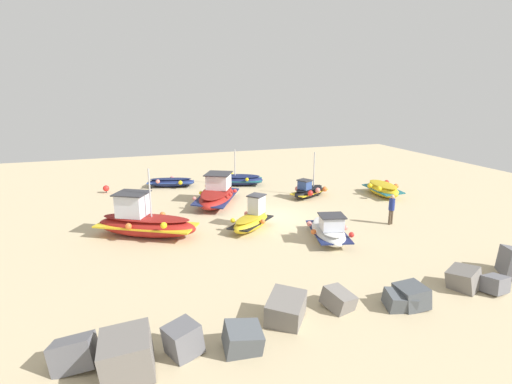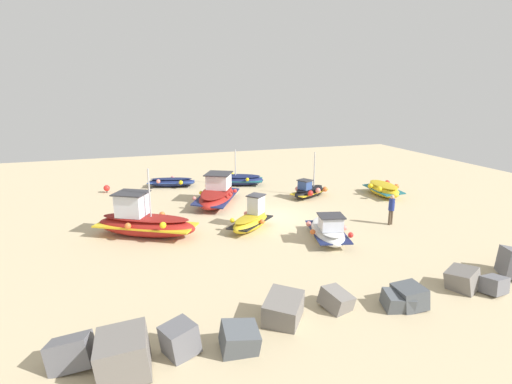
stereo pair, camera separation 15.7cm
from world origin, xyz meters
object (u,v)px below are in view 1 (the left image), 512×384
(fishing_boat_1, at_px, (252,220))
(fishing_boat_5, at_px, (239,180))
(mooring_buoy_0, at_px, (106,188))
(person_walking, at_px, (392,207))
(fishing_boat_2, at_px, (217,194))
(fishing_boat_3, at_px, (144,222))
(fishing_boat_0, at_px, (329,230))
(fishing_boat_6, at_px, (383,189))
(fishing_boat_4, at_px, (309,191))
(fishing_boat_7, at_px, (171,182))

(fishing_boat_1, bearing_deg, fishing_boat_5, 35.16)
(mooring_buoy_0, bearing_deg, person_walking, 140.82)
(fishing_boat_5, distance_m, person_walking, 12.69)
(fishing_boat_2, distance_m, fishing_boat_3, 6.64)
(fishing_boat_0, relative_size, fishing_boat_6, 1.11)
(fishing_boat_2, distance_m, fishing_boat_5, 5.28)
(fishing_boat_2, xyz_separation_m, person_walking, (-8.12, 7.05, 0.31))
(fishing_boat_5, height_order, person_walking, fishing_boat_5)
(mooring_buoy_0, bearing_deg, fishing_boat_4, 157.03)
(fishing_boat_1, distance_m, fishing_boat_3, 5.52)
(fishing_boat_4, height_order, fishing_boat_5, fishing_boat_4)
(fishing_boat_4, bearing_deg, fishing_boat_1, 12.46)
(fishing_boat_4, distance_m, mooring_buoy_0, 14.39)
(fishing_boat_2, xyz_separation_m, fishing_boat_3, (4.84, 4.55, 0.08))
(fishing_boat_2, height_order, mooring_buoy_0, fishing_boat_2)
(fishing_boat_1, xyz_separation_m, fishing_boat_3, (5.46, -0.79, 0.20))
(fishing_boat_1, bearing_deg, fishing_boat_0, -81.96)
(fishing_boat_2, xyz_separation_m, mooring_buoy_0, (6.89, -5.18, -0.32))
(fishing_boat_3, xyz_separation_m, fishing_boat_5, (-7.65, -9.02, -0.32))
(fishing_boat_2, bearing_deg, fishing_boat_1, -145.73)
(fishing_boat_0, relative_size, mooring_buoy_0, 6.84)
(fishing_boat_6, height_order, mooring_buoy_0, fishing_boat_6)
(person_walking, bearing_deg, fishing_boat_2, 36.25)
(fishing_boat_2, height_order, fishing_boat_6, fishing_boat_2)
(fishing_boat_2, bearing_deg, fishing_boat_7, 49.71)
(fishing_boat_4, bearing_deg, fishing_boat_0, 42.97)
(person_walking, bearing_deg, fishing_boat_1, 64.42)
(fishing_boat_2, bearing_deg, fishing_boat_6, -70.85)
(fishing_boat_0, bearing_deg, fishing_boat_7, -142.27)
(fishing_boat_3, xyz_separation_m, fishing_boat_7, (-2.57, -10.16, -0.38))
(fishing_boat_4, distance_m, fishing_boat_5, 6.05)
(fishing_boat_0, relative_size, fishing_boat_1, 1.26)
(fishing_boat_1, relative_size, mooring_buoy_0, 5.42)
(fishing_boat_6, bearing_deg, mooring_buoy_0, 73.70)
(fishing_boat_0, height_order, fishing_boat_2, fishing_boat_2)
(fishing_boat_5, relative_size, fishing_boat_6, 1.12)
(fishing_boat_0, distance_m, person_walking, 4.47)
(fishing_boat_1, xyz_separation_m, person_walking, (-7.50, 1.70, 0.43))
(fishing_boat_5, bearing_deg, fishing_boat_6, -15.60)
(fishing_boat_6, bearing_deg, fishing_boat_7, 66.19)
(person_walking, bearing_deg, fishing_boat_3, 66.32)
(fishing_boat_0, xyz_separation_m, fishing_boat_6, (-7.64, -6.26, -0.00))
(fishing_boat_4, height_order, mooring_buoy_0, fishing_boat_4)
(fishing_boat_4, xyz_separation_m, fishing_boat_5, (3.55, -4.89, -0.02))
(fishing_boat_2, distance_m, fishing_boat_4, 6.38)
(fishing_boat_2, xyz_separation_m, fishing_boat_7, (2.27, -5.61, -0.30))
(fishing_boat_5, bearing_deg, fishing_boat_0, -65.53)
(fishing_boat_4, bearing_deg, fishing_boat_2, -31.98)
(fishing_boat_0, xyz_separation_m, mooring_buoy_0, (10.67, -13.15, -0.14))
(person_walking, bearing_deg, fishing_boat_5, 11.98)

